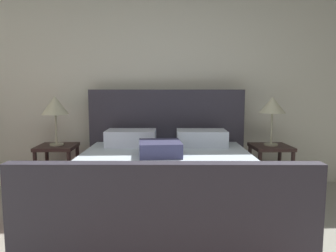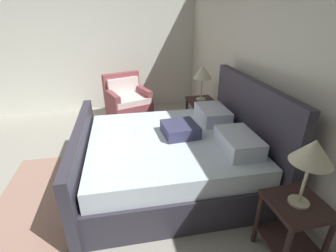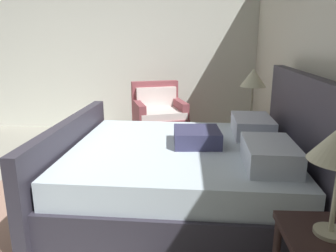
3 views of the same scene
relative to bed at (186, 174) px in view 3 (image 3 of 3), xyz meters
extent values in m
cube|color=#A3A092|center=(0.07, -1.52, -0.37)|extent=(5.82, 5.36, 0.02)
cube|color=silver|center=(-2.90, -1.52, 0.92)|extent=(0.12, 5.48, 2.55)
cube|color=#322F3B|center=(0.00, -0.05, -0.16)|extent=(1.87, 1.99, 0.40)
cube|color=#322F3B|center=(0.04, 0.96, 0.27)|extent=(1.91, 0.18, 1.26)
cube|color=#322F3B|center=(-0.04, -1.06, 0.06)|extent=(1.91, 0.18, 0.83)
cube|color=silver|center=(0.00, -0.05, 0.15)|extent=(1.78, 1.93, 0.22)
cube|color=silver|center=(-0.38, 0.64, 0.35)|extent=(0.57, 0.38, 0.18)
cube|color=silver|center=(0.43, 0.61, 0.35)|extent=(0.57, 0.38, 0.18)
cube|color=#38385B|center=(-0.05, 0.09, 0.33)|extent=(0.42, 0.42, 0.14)
cube|color=#301F1D|center=(1.27, 0.71, 0.22)|extent=(0.44, 0.44, 0.04)
cylinder|color=#B7B293|center=(1.27, 0.71, 0.25)|extent=(0.16, 0.16, 0.02)
cylinder|color=#B7B293|center=(1.27, 0.71, 0.45)|extent=(0.02, 0.02, 0.37)
cube|color=#301F1D|center=(-1.28, 0.81, 0.22)|extent=(0.44, 0.44, 0.04)
cube|color=#301F1D|center=(-1.28, 0.81, -0.18)|extent=(0.40, 0.40, 0.02)
cylinder|color=#301F1D|center=(-1.47, 0.62, -0.08)|extent=(0.04, 0.04, 0.56)
cylinder|color=#301F1D|center=(-1.09, 0.62, -0.08)|extent=(0.04, 0.04, 0.56)
cylinder|color=#301F1D|center=(-1.47, 1.00, -0.08)|extent=(0.04, 0.04, 0.56)
cylinder|color=#301F1D|center=(-1.09, 1.00, -0.08)|extent=(0.04, 0.04, 0.56)
cylinder|color=#B7B293|center=(-1.28, 0.81, 0.25)|extent=(0.16, 0.16, 0.02)
cylinder|color=#B7B293|center=(-1.28, 0.81, 0.44)|extent=(0.02, 0.02, 0.35)
cone|color=beige|center=(-1.28, 0.81, 0.72)|extent=(0.31, 0.31, 0.22)
cube|color=#8F434A|center=(-1.99, -0.39, -0.15)|extent=(0.91, 0.91, 0.42)
cube|color=silver|center=(-1.99, -0.39, 0.11)|extent=(0.83, 0.83, 0.10)
cube|color=#8F434A|center=(-2.28, -0.48, 0.30)|extent=(0.33, 0.72, 0.48)
cube|color=silver|center=(-2.20, -0.45, 0.28)|extent=(0.28, 0.61, 0.36)
cube|color=#8F434A|center=(-1.89, -0.68, 0.17)|extent=(0.65, 0.29, 0.22)
cube|color=#8F434A|center=(-2.08, -0.09, 0.17)|extent=(0.65, 0.29, 0.22)
cube|color=#A47C6B|center=(0.00, -1.61, -0.35)|extent=(1.80, 0.97, 0.01)
camera|label=1|loc=(-0.08, -2.87, 0.91)|focal=33.10mm
camera|label=2|loc=(2.51, -0.65, 1.64)|focal=26.23mm
camera|label=3|loc=(2.73, -0.02, 1.18)|focal=34.86mm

